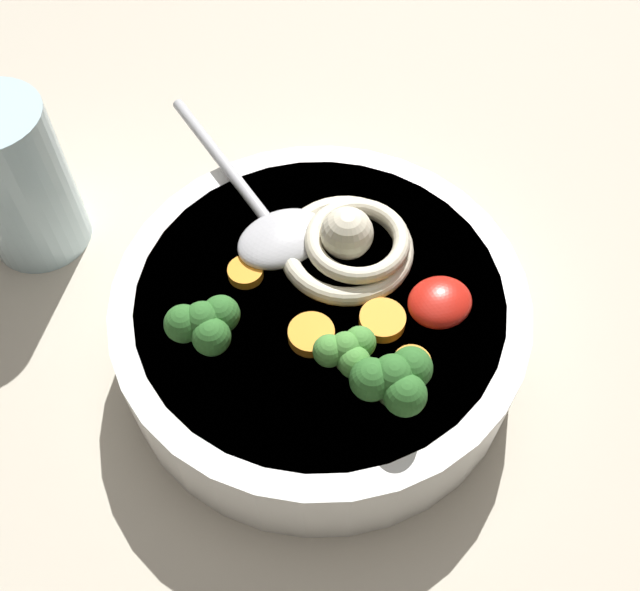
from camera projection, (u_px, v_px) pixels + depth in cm
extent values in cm
cube|color=#BCB29E|center=(261.00, 350.00, 52.05)|extent=(106.00, 106.00, 3.63)
cylinder|color=white|center=(320.00, 323.00, 47.52)|extent=(26.03, 26.03, 6.26)
cylinder|color=olive|center=(320.00, 320.00, 47.31)|extent=(22.91, 22.91, 5.76)
torus|color=beige|center=(346.00, 249.00, 46.25)|extent=(8.58, 8.58, 1.18)
torus|color=beige|center=(357.00, 240.00, 45.44)|extent=(9.19, 9.19, 1.07)
sphere|color=beige|center=(347.00, 233.00, 44.97)|extent=(3.33, 3.33, 3.33)
ellipsoid|color=#B7B7BC|center=(282.00, 239.00, 46.44)|extent=(6.18, 4.65, 1.60)
cylinder|color=#B7B7BC|center=(226.00, 166.00, 50.02)|extent=(1.43, 15.02, 0.80)
ellipsoid|color=red|center=(440.00, 302.00, 43.58)|extent=(3.98, 3.58, 1.79)
cylinder|color=#7A9E60|center=(390.00, 392.00, 40.50)|extent=(1.22, 1.22, 1.31)
sphere|color=#2D6628|center=(393.00, 376.00, 38.98)|extent=(2.39, 2.39, 2.39)
sphere|color=#2D6628|center=(411.00, 368.00, 39.49)|extent=(2.39, 2.39, 2.39)
sphere|color=#2D6628|center=(371.00, 380.00, 38.97)|extent=(2.39, 2.39, 2.39)
sphere|color=#2D6628|center=(405.00, 395.00, 38.54)|extent=(2.39, 2.39, 2.39)
cylinder|color=#7A9E60|center=(207.00, 336.00, 42.58)|extent=(1.13, 1.13, 1.22)
sphere|color=#2D6628|center=(203.00, 320.00, 41.16)|extent=(2.23, 2.23, 2.23)
sphere|color=#2D6628|center=(221.00, 314.00, 41.64)|extent=(2.23, 2.23, 2.23)
sphere|color=#2D6628|center=(184.00, 324.00, 41.15)|extent=(2.23, 2.23, 2.23)
sphere|color=#2D6628|center=(211.00, 337.00, 40.75)|extent=(2.23, 2.23, 2.23)
cylinder|color=#7A9E60|center=(345.00, 361.00, 41.76)|extent=(0.96, 0.96, 1.03)
sphere|color=#478938|center=(346.00, 348.00, 40.56)|extent=(1.88, 1.88, 1.88)
sphere|color=#478938|center=(360.00, 342.00, 40.97)|extent=(1.88, 1.88, 1.88)
sphere|color=#478938|center=(329.00, 351.00, 40.56)|extent=(1.88, 1.88, 1.88)
sphere|color=#478938|center=(354.00, 362.00, 40.22)|extent=(1.88, 1.88, 1.88)
cylinder|color=orange|center=(382.00, 320.00, 43.45)|extent=(2.78, 2.78, 0.79)
cylinder|color=orange|center=(311.00, 334.00, 42.91)|extent=(2.77, 2.77, 0.77)
cylinder|color=orange|center=(412.00, 363.00, 41.92)|extent=(2.19, 2.19, 0.59)
cylinder|color=orange|center=(250.00, 270.00, 45.61)|extent=(2.24, 2.24, 0.68)
cylinder|color=silver|center=(17.00, 181.00, 50.62)|extent=(7.20, 7.20, 12.09)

